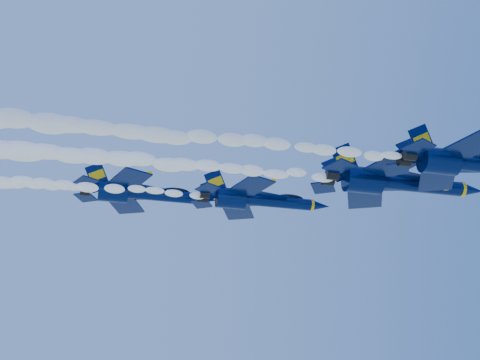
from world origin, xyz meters
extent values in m
ellipsoid|color=#010E3C|center=(11.56, -11.38, 150.47)|extent=(1.55, 2.68, 6.36)
cube|color=#010E3C|center=(13.35, -15.35, 150.52)|extent=(5.33, 6.32, 0.18)
cube|color=#010E3C|center=(13.35, -7.40, 150.52)|extent=(5.33, 6.32, 0.18)
cube|color=#FFBC07|center=(14.74, -7.40, 150.62)|extent=(2.40, 4.98, 0.10)
cube|color=#010E3C|center=(9.37, -12.42, 152.01)|extent=(3.24, 1.02, 3.49)
cube|color=#010E3C|center=(9.37, -10.33, 152.01)|extent=(3.24, 1.02, 3.49)
cylinder|color=black|center=(8.08, -12.02, 150.42)|extent=(1.19, 1.09, 1.09)
cylinder|color=black|center=(8.08, -10.73, 150.42)|extent=(1.19, 1.09, 1.09)
cube|color=#FFBC07|center=(14.84, -11.38, 151.30)|extent=(10.94, 0.35, 0.08)
ellipsoid|color=white|center=(-16.30, -11.38, 150.12)|extent=(47.76, 2.22, 2.00)
cylinder|color=#010E3C|center=(13.61, -3.38, 151.72)|extent=(9.83, 1.64, 1.64)
ellipsoid|color=#010E3C|center=(6.73, -3.38, 151.67)|extent=(1.70, 2.95, 6.99)
cone|color=#010E3C|center=(19.95, -3.38, 151.72)|extent=(2.84, 1.64, 1.64)
cylinder|color=#FFBC07|center=(18.64, -3.38, 151.72)|extent=(0.38, 1.70, 1.70)
ellipsoid|color=black|center=(15.47, -3.38, 152.54)|extent=(3.93, 1.28, 1.08)
cube|color=#FFBC07|center=(15.47, -3.38, 152.21)|extent=(4.59, 1.09, 0.20)
cube|color=#010E3C|center=(8.69, -7.75, 151.72)|extent=(5.86, 6.94, 0.20)
cube|color=#010E3C|center=(8.69, 0.99, 151.72)|extent=(5.86, 6.94, 0.20)
cube|color=#FFBC07|center=(10.22, -7.75, 151.83)|extent=(2.63, 5.47, 0.11)
cube|color=#FFBC07|center=(10.22, 0.99, 151.83)|extent=(2.63, 5.47, 0.11)
cube|color=#010E3C|center=(4.32, -4.53, 153.36)|extent=(3.56, 1.12, 3.83)
cube|color=#010E3C|center=(4.32, -2.24, 153.36)|extent=(3.56, 1.12, 3.83)
cylinder|color=black|center=(2.90, -4.09, 151.61)|extent=(1.31, 1.20, 1.20)
cylinder|color=black|center=(2.90, -2.67, 151.61)|extent=(1.31, 1.20, 1.20)
cube|color=#FFBC07|center=(10.33, -3.38, 152.57)|extent=(12.02, 0.38, 0.09)
ellipsoid|color=white|center=(-21.52, -3.38, 151.31)|extent=(47.76, 2.44, 2.19)
cylinder|color=#010E3C|center=(-0.59, 5.40, 152.15)|extent=(8.25, 1.38, 1.38)
ellipsoid|color=#010E3C|center=(-6.36, 5.40, 152.10)|extent=(1.43, 2.48, 5.87)
cone|color=#010E3C|center=(4.73, 5.40, 152.15)|extent=(2.38, 1.38, 1.38)
cylinder|color=#FFBC07|center=(3.63, 5.40, 152.15)|extent=(0.32, 1.43, 1.43)
ellipsoid|color=black|center=(0.97, 5.40, 152.84)|extent=(3.30, 1.07, 0.91)
cube|color=#FFBC07|center=(0.97, 5.40, 152.56)|extent=(3.85, 0.92, 0.17)
cube|color=#010E3C|center=(-4.71, 1.73, 152.15)|extent=(4.92, 5.83, 0.17)
cube|color=#010E3C|center=(-4.71, 9.07, 152.15)|extent=(4.92, 5.83, 0.17)
cube|color=#FFBC07|center=(-3.43, 1.73, 152.24)|extent=(2.21, 4.59, 0.09)
cube|color=#FFBC07|center=(-3.43, 9.07, 152.24)|extent=(2.21, 4.59, 0.09)
cube|color=#010E3C|center=(-8.38, 4.44, 153.52)|extent=(2.99, 0.94, 3.22)
cube|color=#010E3C|center=(-8.38, 6.36, 153.52)|extent=(2.99, 0.94, 3.22)
cylinder|color=black|center=(-9.57, 4.80, 152.06)|extent=(1.10, 1.01, 1.01)
cylinder|color=black|center=(-9.57, 6.00, 152.06)|extent=(1.10, 1.01, 1.01)
cube|color=#FFBC07|center=(-3.34, 5.40, 152.86)|extent=(10.09, 0.32, 0.07)
cylinder|color=#010E3C|center=(-13.76, 12.84, 155.06)|extent=(8.91, 1.49, 1.49)
ellipsoid|color=#010E3C|center=(-19.99, 12.84, 155.01)|extent=(1.54, 2.67, 6.34)
cone|color=#010E3C|center=(-8.01, 12.84, 155.06)|extent=(2.57, 1.49, 1.49)
cylinder|color=#FFBC07|center=(-9.20, 12.84, 155.06)|extent=(0.35, 1.54, 1.54)
ellipsoid|color=black|center=(-12.07, 12.84, 155.80)|extent=(3.56, 1.16, 0.98)
cube|color=#FFBC07|center=(-12.07, 12.84, 155.51)|extent=(4.16, 0.99, 0.18)
cube|color=#010E3C|center=(-18.21, 8.88, 155.06)|extent=(5.31, 6.29, 0.18)
cube|color=#010E3C|center=(-18.21, 16.80, 155.06)|extent=(5.31, 6.29, 0.18)
cube|color=#FFBC07|center=(-16.83, 8.88, 155.16)|extent=(2.39, 4.96, 0.10)
cube|color=#FFBC07|center=(-16.83, 16.80, 155.16)|extent=(2.39, 4.96, 0.10)
cube|color=#010E3C|center=(-22.17, 11.80, 156.55)|extent=(3.23, 1.02, 3.47)
cube|color=#010E3C|center=(-22.17, 13.88, 156.55)|extent=(3.23, 1.02, 3.47)
cylinder|color=black|center=(-23.46, 12.20, 154.96)|extent=(1.19, 1.09, 1.09)
cylinder|color=black|center=(-23.46, 13.49, 154.96)|extent=(1.19, 1.09, 1.09)
cube|color=#FFBC07|center=(-16.73, 12.84, 155.83)|extent=(10.89, 0.35, 0.08)
camera|label=1|loc=(-20.56, -65.09, 119.50)|focal=50.00mm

